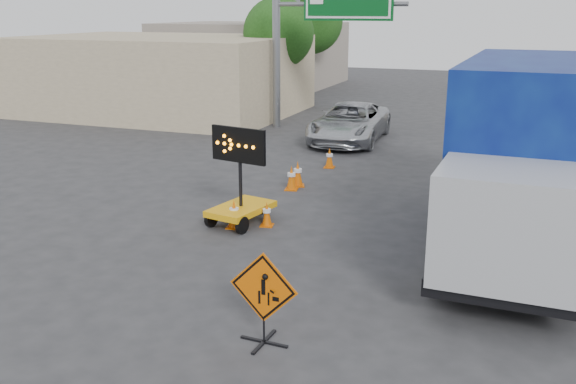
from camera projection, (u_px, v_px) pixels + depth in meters
The scene contains 15 objects.
ground at pixel (238, 307), 12.12m from camera, with size 100.00×100.00×0.00m, color #2D2D30.
storefront_left_near at pixel (161, 75), 34.34m from camera, with size 14.00×10.00×4.00m, color #C1AF8C.
storefront_left_far at pixel (251, 54), 47.18m from camera, with size 12.00×10.00×4.40m, color gray.
highway_gantry at pixel (319, 17), 28.35m from camera, with size 6.18×0.38×6.90m.
tree_left_near at pixel (278, 33), 33.46m from camera, with size 3.71×3.71×6.03m.
tree_left_far at pixel (311, 22), 40.86m from camera, with size 4.10×4.10×6.66m.
construction_sign at pixel (264, 296), 10.57m from camera, with size 1.23×0.87×1.63m.
arrow_board at pixel (241, 202), 16.64m from camera, with size 1.60×1.97×2.56m.
pickup_truck at pixel (350, 123), 26.92m from camera, with size 2.65×5.75×1.60m, color #B8BAC0.
box_truck at pixel (522, 166), 14.67m from camera, with size 3.03×9.13×4.32m.
cone_a at pixel (234, 214), 16.38m from camera, with size 0.44×0.44×0.75m.
cone_b at pixel (267, 214), 16.53m from camera, with size 0.39×0.39×0.65m.
cone_c at pixel (291, 178), 19.82m from camera, with size 0.46×0.46×0.77m.
cone_d at pixel (298, 174), 20.22m from camera, with size 0.53×0.53×0.81m.
cone_e at pixel (329, 158), 22.58m from camera, with size 0.40×0.40×0.71m.
Camera 1 is at (4.85, -9.97, 5.43)m, focal length 40.00 mm.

